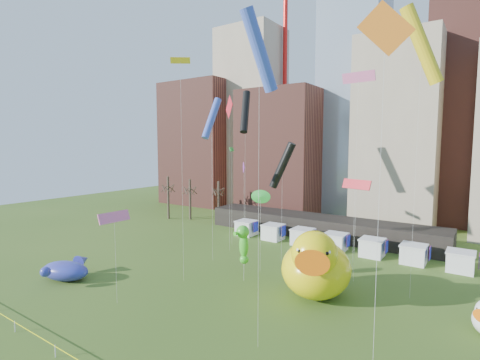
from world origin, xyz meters
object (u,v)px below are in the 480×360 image
Objects in this scene: whale_inflatable at (66,270)px; seahorse_green at (243,241)px; big_duck at (316,265)px; seahorse_purple at (321,266)px.

seahorse_green is at bearing 13.39° from whale_inflatable.
whale_inflatable is at bearing -127.98° from seahorse_green.
big_duck reaches higher than seahorse_green.
seahorse_green reaches higher than seahorse_purple.
seahorse_purple is 27.26m from whale_inflatable.
whale_inflatable is (-16.22, -10.64, -3.32)m from seahorse_green.
big_duck reaches higher than whale_inflatable.
whale_inflatable is (-25.07, -10.43, -2.41)m from seahorse_purple.
big_duck is 1.46× the size of whale_inflatable.
seahorse_purple is 0.71× the size of whale_inflatable.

